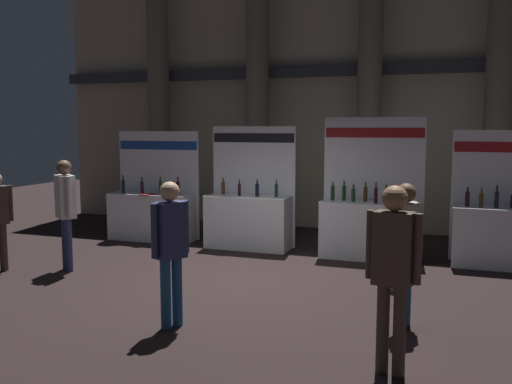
# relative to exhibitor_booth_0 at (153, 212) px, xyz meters

# --- Properties ---
(ground_plane) EXTENTS (26.44, 26.44, 0.00)m
(ground_plane) POSITION_rel_exhibitor_booth_0_xyz_m (2.93, -2.47, -0.59)
(ground_plane) COLOR black
(hall_colonnade) EXTENTS (13.22, 1.07, 6.58)m
(hall_colonnade) POSITION_rel_exhibitor_booth_0_xyz_m (2.93, 2.46, 2.63)
(hall_colonnade) COLOR tan
(hall_colonnade) RESTS_ON ground_plane
(exhibitor_booth_0) EXTENTS (1.88, 0.73, 2.28)m
(exhibitor_booth_0) POSITION_rel_exhibitor_booth_0_xyz_m (0.00, 0.00, 0.00)
(exhibitor_booth_0) COLOR white
(exhibitor_booth_0) RESTS_ON ground_plane
(exhibitor_booth_1) EXTENTS (1.73, 0.66, 2.38)m
(exhibitor_booth_1) POSITION_rel_exhibitor_booth_0_xyz_m (2.19, -0.10, 0.03)
(exhibitor_booth_1) COLOR white
(exhibitor_booth_1) RESTS_ON ground_plane
(exhibitor_booth_2) EXTENTS (1.83, 0.66, 2.55)m
(exhibitor_booth_2) POSITION_rel_exhibitor_booth_0_xyz_m (4.56, -0.19, 0.05)
(exhibitor_booth_2) COLOR white
(exhibitor_booth_2) RESTS_ON ground_plane
(exhibitor_booth_3) EXTENTS (1.97, 0.66, 2.32)m
(exhibitor_booth_3) POSITION_rel_exhibitor_booth_0_xyz_m (6.90, -0.11, 0.02)
(exhibitor_booth_3) COLOR white
(exhibitor_booth_3) RESTS_ON ground_plane
(trash_bin) EXTENTS (0.33, 0.33, 0.63)m
(trash_bin) POSITION_rel_exhibitor_booth_0_xyz_m (5.19, -1.94, -0.27)
(trash_bin) COLOR slate
(trash_bin) RESTS_ON ground_plane
(visitor_1) EXTENTS (0.47, 0.44, 1.84)m
(visitor_1) POSITION_rel_exhibitor_booth_0_xyz_m (-0.06, -2.72, 0.53)
(visitor_1) COLOR navy
(visitor_1) RESTS_ON ground_plane
(visitor_2) EXTENTS (0.53, 0.28, 1.84)m
(visitor_2) POSITION_rel_exhibitor_booth_0_xyz_m (5.42, -4.95, 0.51)
(visitor_2) COLOR #47382D
(visitor_2) RESTS_ON ground_plane
(visitor_3) EXTENTS (0.31, 0.44, 1.72)m
(visitor_3) POSITION_rel_exhibitor_booth_0_xyz_m (5.42, -3.56, 0.42)
(visitor_3) COLOR navy
(visitor_3) RESTS_ON ground_plane
(visitor_5) EXTENTS (0.35, 0.46, 1.75)m
(visitor_5) POSITION_rel_exhibitor_booth_0_xyz_m (2.83, -4.52, 0.44)
(visitor_5) COLOR navy
(visitor_5) RESTS_ON ground_plane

